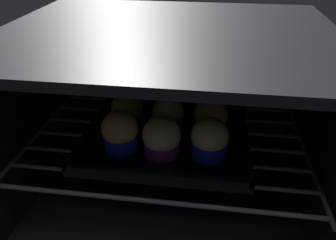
{
  "coord_description": "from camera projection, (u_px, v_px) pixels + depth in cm",
  "views": [
    {
      "loc": [
        7.47,
        -32.85,
        50.74
      ],
      "look_at": [
        0.0,
        22.1,
        17.07
      ],
      "focal_mm": 34.29,
      "sensor_mm": 36.0,
      "label": 1
    }
  ],
  "objects": [
    {
      "name": "oven_rack",
      "position": [
        168.0,
        135.0,
        0.67
      ],
      "size": [
        54.8,
        42.0,
        0.8
      ],
      "color": "#51515B",
      "rests_on": "oven_cavity"
    },
    {
      "name": "muffin_row1_col1",
      "position": [
        168.0,
        115.0,
        0.64
      ],
      "size": [
        6.48,
        6.48,
        6.91
      ],
      "color": "#1928B7",
      "rests_on": "baking_tray"
    },
    {
      "name": "muffin_row2_col2",
      "position": [
        211.0,
        97.0,
        0.7
      ],
      "size": [
        6.47,
        6.47,
        7.77
      ],
      "color": "silver",
      "rests_on": "baking_tray"
    },
    {
      "name": "muffin_row0_col1",
      "position": [
        160.0,
        138.0,
        0.57
      ],
      "size": [
        6.9,
        6.9,
        7.32
      ],
      "color": "#7A238C",
      "rests_on": "baking_tray"
    },
    {
      "name": "baking_tray",
      "position": [
        168.0,
        130.0,
        0.66
      ],
      "size": [
        31.89,
        31.89,
        2.2
      ],
      "color": "black",
      "rests_on": "oven_rack"
    },
    {
      "name": "muffin_row1_col0",
      "position": [
        127.0,
        111.0,
        0.65
      ],
      "size": [
        6.44,
        6.44,
        7.19
      ],
      "color": "#7A238C",
      "rests_on": "baking_tray"
    },
    {
      "name": "oven_cavity",
      "position": [
        171.0,
        110.0,
        0.68
      ],
      "size": [
        59.0,
        47.0,
        37.0
      ],
      "color": "black",
      "rests_on": "ground"
    },
    {
      "name": "muffin_row0_col2",
      "position": [
        210.0,
        139.0,
        0.57
      ],
      "size": [
        6.68,
        6.68,
        7.34
      ],
      "color": "#1928B7",
      "rests_on": "baking_tray"
    },
    {
      "name": "muffin_row2_col0",
      "position": [
        137.0,
        93.0,
        0.72
      ],
      "size": [
        6.79,
        6.79,
        7.67
      ],
      "color": "#1928B7",
      "rests_on": "baking_tray"
    },
    {
      "name": "muffin_row1_col2",
      "position": [
        211.0,
        117.0,
        0.63
      ],
      "size": [
        6.71,
        6.71,
        7.46
      ],
      "color": "#7A238C",
      "rests_on": "baking_tray"
    },
    {
      "name": "muffin_row0_col0",
      "position": [
        120.0,
        131.0,
        0.58
      ],
      "size": [
        6.8,
        6.8,
        7.59
      ],
      "color": "#1928B7",
      "rests_on": "baking_tray"
    },
    {
      "name": "muffin_row2_col1",
      "position": [
        174.0,
        95.0,
        0.71
      ],
      "size": [
        6.7,
        6.7,
        7.78
      ],
      "color": "red",
      "rests_on": "baking_tray"
    }
  ]
}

